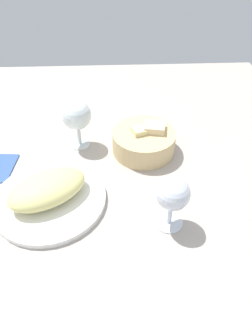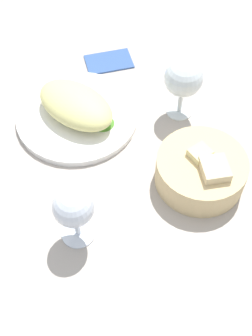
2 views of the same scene
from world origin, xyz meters
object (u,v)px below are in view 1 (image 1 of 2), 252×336
Objects in this scene: bread_basket at (144,141)px; folded_napkin at (0,167)px; wine_glass_near at (173,196)px; wine_glass_far at (77,116)px; plate at (50,199)px.

bread_basket reaches higher than folded_napkin.
wine_glass_far is at bearing 126.19° from wine_glass_near.
plate is 19.14cm from folded_napkin.
wine_glass_near reaches higher than bread_basket.
wine_glass_far reaches higher than bread_basket.
wine_glass_near is 36.05cm from wine_glass_far.
bread_basket reaches higher than plate.
wine_glass_far is 1.25× the size of folded_napkin.
folded_napkin is at bearing 154.80° from wine_glass_near.
wine_glass_near is 1.17× the size of folded_napkin.
plate is 23.92cm from wine_glass_far.
bread_basket is 26.22cm from wine_glass_near.
plate is 29.82cm from bread_basket.
folded_napkin is (-20.39, -9.47, -9.00)cm from wine_glass_far.
bread_basket is 1.34× the size of wine_glass_near.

